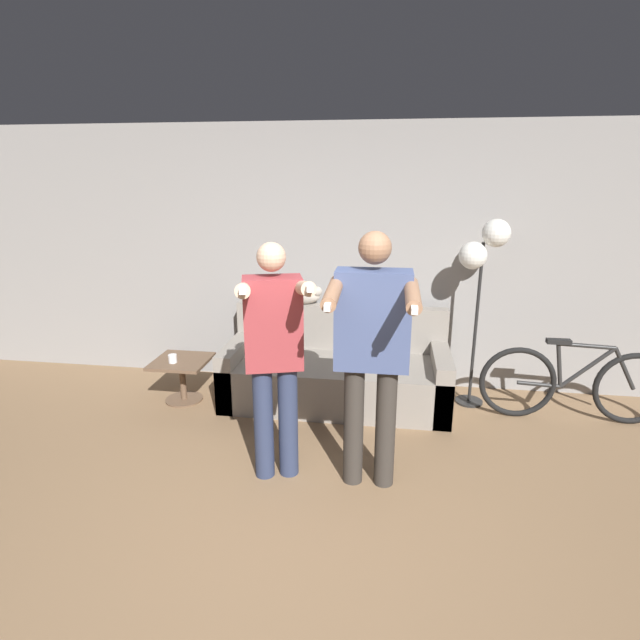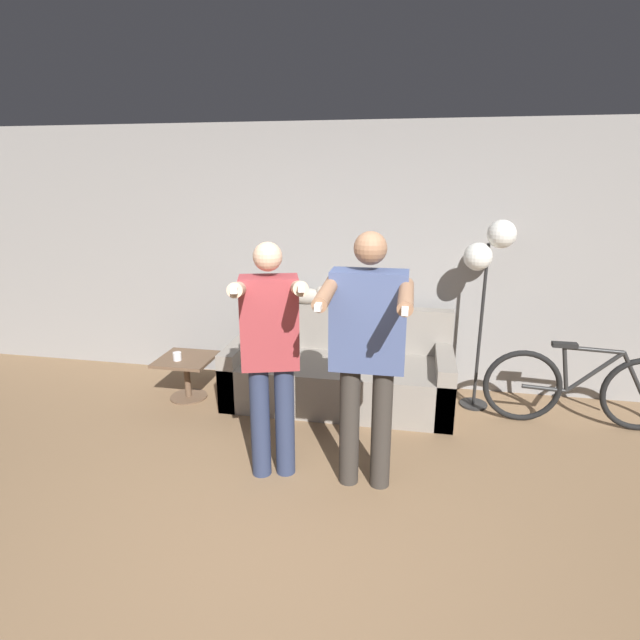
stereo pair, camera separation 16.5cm
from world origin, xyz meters
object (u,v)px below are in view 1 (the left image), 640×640
side_table (182,371)px  couch (336,374)px  person_left (274,350)px  cup (173,359)px  cat (302,296)px  person_right (372,345)px  floor_lamp (483,255)px  bicycle (575,384)px

side_table → couch: bearing=8.5°
person_left → cup: size_ratio=21.52×
cup → person_left: bearing=-39.7°
cat → side_table: 1.37m
person_right → side_table: size_ratio=3.50×
floor_lamp → cup: floor_lamp is taller
cup → bicycle: size_ratio=0.05×
couch → bicycle: size_ratio=1.29×
couch → cat: bearing=139.9°
person_right → side_table: person_right is taller
person_left → cat: 1.65m
person_left → bicycle: person_left is taller
couch → bicycle: (2.12, -0.10, 0.07)m
cat → floor_lamp: floor_lamp is taller
floor_lamp → bicycle: floor_lamp is taller
person_right → cat: 1.82m
couch → floor_lamp: 1.73m
side_table → person_left: bearing=-42.8°
person_left → floor_lamp: 2.18m
person_right → cat: size_ratio=3.44×
person_left → person_right: 0.66m
cat → side_table: size_ratio=1.02×
cat → bicycle: size_ratio=0.32×
person_right → side_table: 2.27m
person_left → side_table: size_ratio=3.34×
cat → side_table: bearing=-153.1°
side_table → floor_lamp: bearing=7.3°
couch → person_left: (-0.28, -1.32, 0.70)m
couch → cup: (-1.52, -0.29, 0.18)m
person_left → bicycle: bearing=10.4°
cup → bicycle: bearing=3.1°
person_left → person_right: person_right is taller
person_left → side_table: (-1.19, 1.10, -0.67)m
bicycle → cat: bearing=170.3°
side_table → cup: 0.18m
side_table → cup: size_ratio=6.44×
person_right → cup: person_right is taller
person_left → cat: bearing=77.3°
couch → cup: couch is taller
cat → couch: bearing=-40.1°
floor_lamp → cup: (-2.80, -0.43, -0.98)m
couch → person_right: person_right is taller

